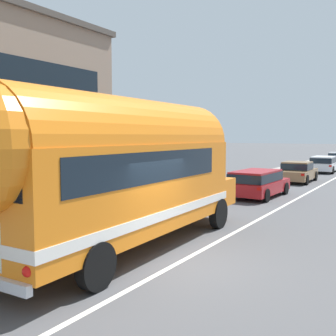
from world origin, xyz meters
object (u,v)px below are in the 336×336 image
(car_lead, at_px, (257,182))
(car_third, at_px, (324,163))
(car_second, at_px, (297,171))
(painted_bus, at_px, (116,167))

(car_lead, xyz_separation_m, car_third, (0.23, 16.13, -0.01))
(car_second, bearing_deg, painted_bus, -89.94)
(car_lead, xyz_separation_m, car_second, (0.06, 7.82, -0.07))
(car_third, bearing_deg, painted_bus, -90.32)
(car_lead, height_order, car_second, same)
(car_lead, height_order, car_third, same)
(car_lead, relative_size, car_third, 1.00)
(car_second, bearing_deg, car_third, 88.82)
(painted_bus, height_order, car_lead, painted_bus)
(painted_bus, height_order, car_third, painted_bus)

